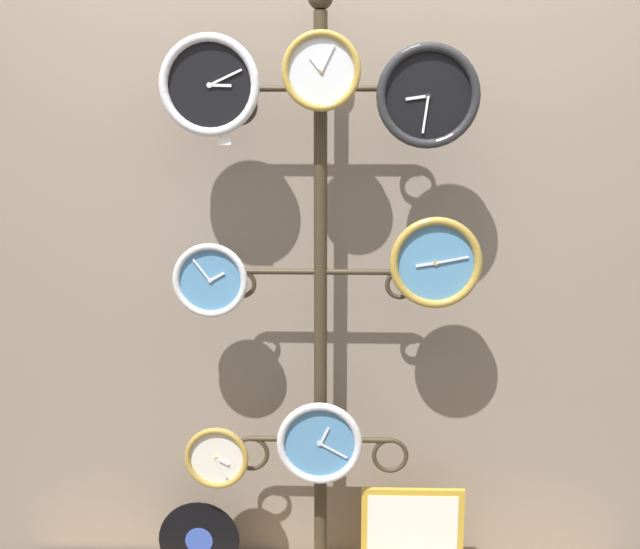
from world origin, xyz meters
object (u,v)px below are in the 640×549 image
object	(u,v)px
clock_middle_right	(436,263)
picture_frame	(412,536)
clock_bottom_center	(320,443)
clock_middle_left	(210,280)
clock_bottom_left	(217,457)
vinyl_record	(199,540)
clock_top_right	(428,96)
clock_top_left	(210,85)
clock_top_center	(321,71)
display_stand	(320,361)

from	to	relation	value
clock_middle_right	picture_frame	xyz separation A→B (m)	(-0.05, 0.05, -1.00)
clock_bottom_center	clock_middle_right	bearing A→B (deg)	1.61
clock_bottom_center	clock_middle_left	bearing A→B (deg)	176.05
clock_bottom_left	vinyl_record	size ratio (longest dim) A/B	0.76
clock_top_right	vinyl_record	xyz separation A→B (m)	(-0.78, 0.07, -1.57)
clock_top_left	clock_top_center	distance (m)	0.36
clock_bottom_center	vinyl_record	bearing A→B (deg)	171.58
clock_top_right	clock_bottom_left	bearing A→B (deg)	178.88
clock_top_right	clock_middle_left	xyz separation A→B (m)	(-0.70, 0.03, -0.60)
vinyl_record	picture_frame	distance (m)	0.77
clock_middle_left	clock_bottom_center	world-z (taller)	clock_middle_left
clock_top_left	picture_frame	xyz separation A→B (m)	(0.68, 0.04, -1.57)
display_stand	clock_bottom_left	world-z (taller)	display_stand
clock_top_center	clock_bottom_center	size ratio (longest dim) A/B	0.85
display_stand	clock_middle_right	size ratio (longest dim) A/B	7.03
clock_top_center	clock_middle_right	bearing A→B (deg)	1.76
clock_top_center	clock_bottom_left	size ratio (longest dim) A/B	1.12
clock_bottom_left	clock_middle_right	bearing A→B (deg)	0.19
clock_top_center	vinyl_record	world-z (taller)	clock_top_center
clock_middle_left	clock_bottom_left	distance (m)	0.62
clock_top_center	picture_frame	size ratio (longest dim) A/B	0.68
vinyl_record	display_stand	bearing A→B (deg)	4.63
clock_middle_right	clock_bottom_center	distance (m)	0.73
clock_top_left	clock_middle_left	distance (m)	0.63
clock_middle_right	clock_bottom_left	xyz separation A→B (m)	(-0.74, -0.00, -0.69)
clock_top_right	clock_top_left	bearing A→B (deg)	177.97
clock_top_right	vinyl_record	bearing A→B (deg)	174.78
clock_top_right	vinyl_record	world-z (taller)	clock_top_right
clock_middle_left	vinyl_record	size ratio (longest dim) A/B	0.85
clock_bottom_center	clock_top_left	bearing A→B (deg)	176.93
clock_top_left	vinyl_record	bearing A→B (deg)	152.79
display_stand	clock_top_center	distance (m)	0.98
clock_top_center	clock_bottom_center	xyz separation A→B (m)	(-0.00, 0.00, -1.23)
clock_bottom_center	vinyl_record	distance (m)	0.61
clock_top_center	clock_bottom_left	distance (m)	1.35
clock_top_left	clock_middle_left	world-z (taller)	clock_top_left
clock_top_right	clock_bottom_center	xyz separation A→B (m)	(-0.34, 0.01, -1.16)
clock_top_left	clock_middle_left	xyz separation A→B (m)	(-0.02, 0.01, -0.63)
clock_top_center	clock_top_right	bearing A→B (deg)	-0.79
clock_top_left	picture_frame	bearing A→B (deg)	3.66
clock_top_center	clock_bottom_center	world-z (taller)	clock_top_center
clock_middle_left	clock_bottom_left	world-z (taller)	clock_middle_left
clock_top_left	clock_top_right	xyz separation A→B (m)	(0.69, -0.02, -0.04)
display_stand	picture_frame	bearing A→B (deg)	-6.74
display_stand	clock_top_center	size ratio (longest dim) A/B	8.54
display_stand	clock_middle_left	world-z (taller)	display_stand
display_stand	clock_top_left	size ratio (longest dim) A/B	6.60
clock_top_left	clock_bottom_center	size ratio (longest dim) A/B	1.10
display_stand	clock_top_right	bearing A→B (deg)	-17.49
display_stand	clock_middle_left	distance (m)	0.48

